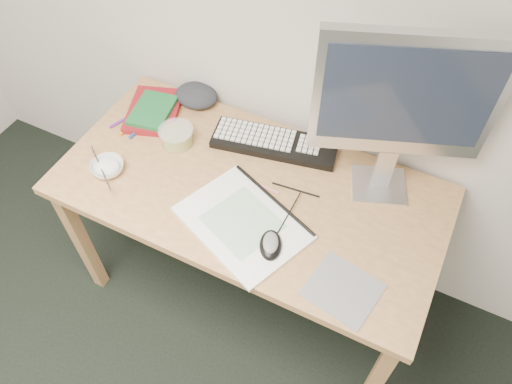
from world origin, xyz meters
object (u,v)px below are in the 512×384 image
desk (249,202)px  sketchpad (243,223)px  keyboard (275,143)px  rice_bowl (108,168)px  monitor (405,102)px

desk → sketchpad: 0.18m
keyboard → rice_bowl: size_ratio=3.94×
monitor → rice_bowl: monitor is taller
desk → keyboard: keyboard is taller
desk → monitor: bearing=27.8°
sketchpad → rice_bowl: (-0.55, -0.01, 0.01)m
sketchpad → desk: bearing=131.7°
sketchpad → monitor: (0.36, 0.37, 0.40)m
keyboard → rice_bowl: (-0.49, -0.39, 0.00)m
keyboard → rice_bowl: rice_bowl is taller
keyboard → monitor: (0.42, -0.01, 0.39)m
sketchpad → monitor: 0.65m
desk → keyboard: 0.25m
sketchpad → keyboard: bearing=121.2°
sketchpad → keyboard: keyboard is taller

